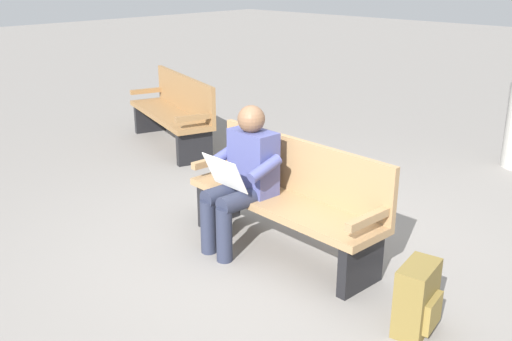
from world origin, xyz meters
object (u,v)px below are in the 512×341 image
object	(u,v)px
person_seated	(243,174)
backpack	(417,299)
bench_near	(288,196)
bench_far	(175,111)

from	to	relation	value
person_seated	backpack	distance (m)	1.69
bench_near	person_seated	xyz separation A→B (m)	(0.30, 0.22, 0.17)
bench_far	backpack	bearing A→B (deg)	178.36
bench_near	bench_far	distance (m)	3.20
person_seated	bench_far	world-z (taller)	person_seated
bench_far	person_seated	bearing A→B (deg)	169.58
person_seated	backpack	bearing A→B (deg)	-179.52
bench_near	backpack	xyz separation A→B (m)	(-1.34, 0.30, -0.23)
backpack	bench_far	world-z (taller)	bench_far
backpack	bench_far	size ratio (longest dim) A/B	0.25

